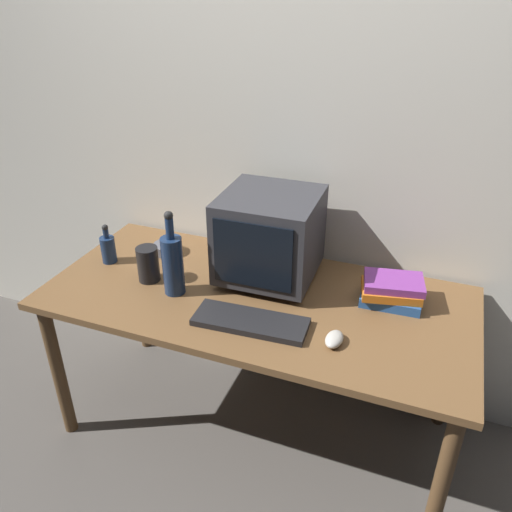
% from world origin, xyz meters
% --- Properties ---
extents(ground_plane, '(6.00, 6.00, 0.00)m').
position_xyz_m(ground_plane, '(0.00, 0.00, 0.00)').
color(ground_plane, '#56514C').
extents(back_wall, '(4.00, 0.08, 2.50)m').
position_xyz_m(back_wall, '(0.00, 0.45, 1.25)').
color(back_wall, silver).
rests_on(back_wall, ground).
extents(desk, '(1.70, 0.78, 0.72)m').
position_xyz_m(desk, '(0.00, 0.00, 0.64)').
color(desk, brown).
rests_on(desk, ground).
extents(crt_monitor, '(0.39, 0.40, 0.37)m').
position_xyz_m(crt_monitor, '(-0.00, 0.15, 0.91)').
color(crt_monitor, '#333338').
rests_on(crt_monitor, desk).
extents(keyboard, '(0.43, 0.18, 0.02)m').
position_xyz_m(keyboard, '(0.05, -0.19, 0.73)').
color(keyboard, black).
rests_on(keyboard, desk).
extents(computer_mouse, '(0.06, 0.10, 0.04)m').
position_xyz_m(computer_mouse, '(0.36, -0.18, 0.74)').
color(computer_mouse, beige).
rests_on(computer_mouse, desk).
extents(bottle_tall, '(0.08, 0.08, 0.35)m').
position_xyz_m(bottle_tall, '(-0.31, -0.09, 0.85)').
color(bottle_tall, navy).
rests_on(bottle_tall, desk).
extents(bottle_short, '(0.06, 0.06, 0.18)m').
position_xyz_m(bottle_short, '(-0.71, 0.02, 0.79)').
color(bottle_short, navy).
rests_on(bottle_short, desk).
extents(book_stack, '(0.25, 0.20, 0.10)m').
position_xyz_m(book_stack, '(0.51, 0.14, 0.77)').
color(book_stack, '#28569E').
rests_on(book_stack, desk).
extents(cd_spindle, '(0.12, 0.12, 0.04)m').
position_xyz_m(cd_spindle, '(-0.51, 0.18, 0.74)').
color(cd_spindle, '#595B66').
rests_on(cd_spindle, desk).
extents(metal_canister, '(0.09, 0.09, 0.15)m').
position_xyz_m(metal_canister, '(-0.46, -0.05, 0.80)').
color(metal_canister, black).
rests_on(metal_canister, desk).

